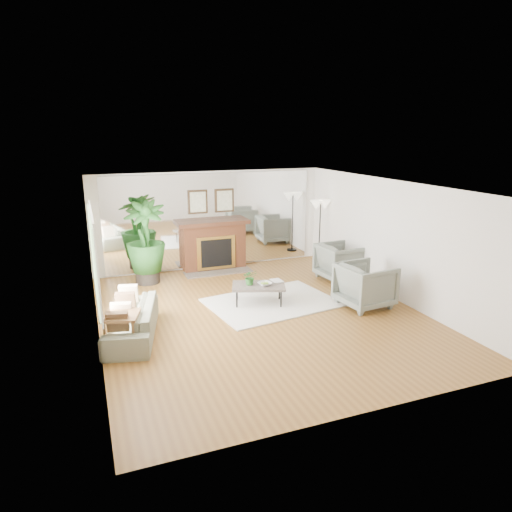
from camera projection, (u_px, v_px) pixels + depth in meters
name	position (u px, v px, depth m)	size (l,w,h in m)	color
ground	(260.00, 314.00, 8.93)	(7.00, 7.00, 0.00)	brown
wall_left	(93.00, 269.00, 7.57)	(0.02, 7.00, 2.50)	silver
wall_right	(392.00, 240.00, 9.64)	(0.02, 7.00, 2.50)	silver
wall_back	(211.00, 220.00, 11.75)	(6.00, 0.02, 2.50)	silver
mirror_panel	(211.00, 220.00, 11.73)	(5.40, 0.04, 2.40)	silver
window_panel	(94.00, 257.00, 7.92)	(0.04, 2.40, 1.50)	#B2E09E
fireplace	(214.00, 244.00, 11.70)	(1.85, 0.83, 2.05)	brown
area_rug	(272.00, 302.00, 9.51)	(2.55, 1.82, 0.03)	white
coffee_table	(259.00, 286.00, 9.34)	(1.22, 0.94, 0.43)	#6B5F54
sofa	(132.00, 321.00, 7.91)	(1.95, 0.76, 0.57)	gray
armchair_back	(340.00, 261.00, 10.97)	(0.93, 0.95, 0.87)	slate
armchair_front	(365.00, 285.00, 9.24)	(0.96, 0.99, 0.90)	slate
side_table	(121.00, 320.00, 7.34)	(0.69, 0.69, 0.63)	brown
potted_ficus	(145.00, 240.00, 10.54)	(1.18, 1.18, 1.94)	black
floor_lamp	(320.00, 210.00, 11.83)	(0.57, 0.31, 1.74)	black
tabletop_plant	(250.00, 277.00, 9.30)	(0.29, 0.25, 0.32)	#255E22
fruit_bowl	(265.00, 284.00, 9.28)	(0.27, 0.27, 0.07)	brown
book	(272.00, 281.00, 9.50)	(0.21, 0.28, 0.02)	brown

